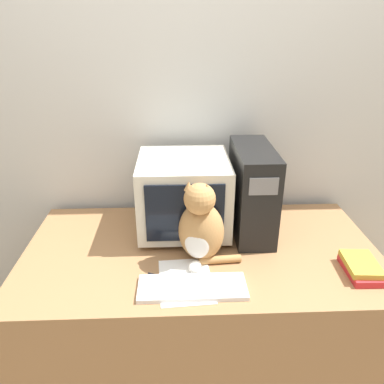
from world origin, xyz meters
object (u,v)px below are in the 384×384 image
Objects in this scene: keyboard at (192,287)px; cat at (201,227)px; book_stack at (362,268)px; crt_monitor at (184,194)px; computer_tower at (252,190)px; pen at (163,277)px.

keyboard is 0.26m from cat.
cat is 1.82× the size of book_stack.
crt_monitor is 0.33m from computer_tower.
keyboard is at bearing -124.17° from computer_tower.
computer_tower is 1.17× the size of cat.
book_stack is at bearing 0.14° from pen.
book_stack is (0.40, -0.38, -0.19)m from computer_tower.
cat is 0.69m from book_stack.
cat is at bearing 77.48° from keyboard.
computer_tower reaches higher than crt_monitor.
cat reaches higher than crt_monitor.
cat is (0.05, 0.20, 0.15)m from keyboard.
computer_tower is 0.58m from book_stack.
cat is at bearing -136.55° from computer_tower.
computer_tower is 0.60m from pen.
pen is at bearing -121.86° from cat.
crt_monitor reaches higher than book_stack.
keyboard reaches higher than pen.
pen is (-0.82, -0.00, -0.02)m from book_stack.
computer_tower is 1.03× the size of keyboard.
book_stack is (0.71, 0.07, 0.02)m from keyboard.
crt_monitor is 0.45m from pen.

